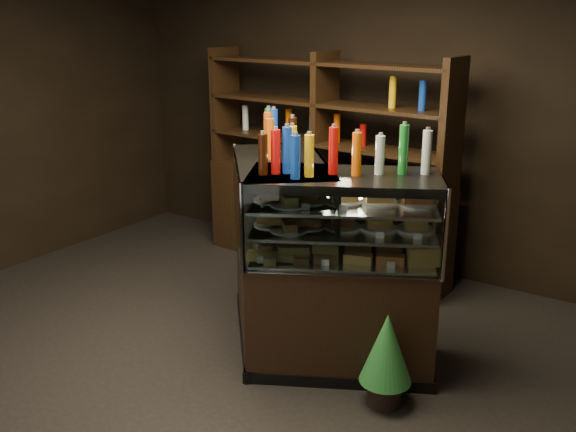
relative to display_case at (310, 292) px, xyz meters
The scene contains 7 objects.
ground 1.05m from the display_case, 139.41° to the right, with size 5.00×5.00×0.00m, color black.
room_shell 1.76m from the display_case, 139.41° to the right, with size 5.02×5.02×3.01m.
display_case is the anchor object (origin of this frame).
food_display 0.58m from the display_case, 100.99° to the right, with size 1.56×0.97×0.42m.
bottles_top 1.03m from the display_case, 79.01° to the left, with size 1.39×0.83×0.30m.
potted_conifer 0.80m from the display_case, 22.34° to the right, with size 0.32×0.32×0.69m.
back_shelving 1.63m from the display_case, 117.54° to the left, with size 2.49×0.58×2.00m.
Camera 1 is at (2.86, -2.88, 2.31)m, focal length 40.00 mm.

